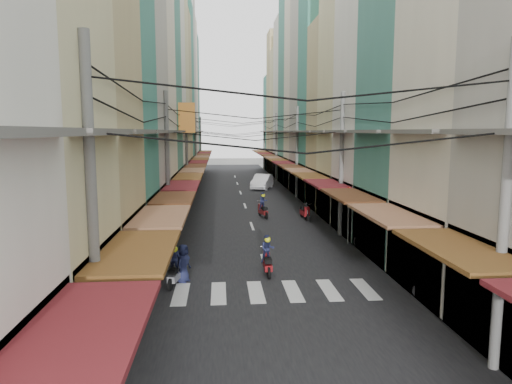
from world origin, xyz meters
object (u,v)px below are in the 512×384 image
bicycle (367,246)px  market_umbrella (430,223)px  traffic_sign (348,202)px  white_car (262,189)px

bicycle → market_umbrella: market_umbrella is taller
bicycle → traffic_sign: 2.52m
white_car → market_umbrella: size_ratio=2.08×
market_umbrella → bicycle: bearing=98.7°
white_car → traffic_sign: (2.35, -23.98, 2.28)m
market_umbrella → traffic_sign: 6.00m
bicycle → white_car: bearing=-11.7°
market_umbrella → traffic_sign: bearing=107.1°
market_umbrella → white_car: bearing=97.9°
bicycle → market_umbrella: 5.81m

